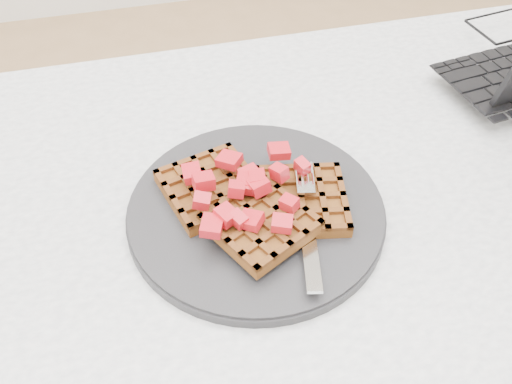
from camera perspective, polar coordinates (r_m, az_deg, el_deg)
table at (r=0.76m, az=8.25°, el=-7.93°), size 1.20×0.80×0.75m
plate at (r=0.66m, az=-0.00°, el=-1.93°), size 0.30×0.30×0.02m
waffles at (r=0.64m, az=0.10°, el=-1.02°), size 0.22×0.20×0.03m
strawberry_pile at (r=0.63m, az=-0.00°, el=0.89°), size 0.15×0.15×0.02m
fork at (r=0.63m, az=5.13°, el=-2.90°), size 0.06×0.18×0.02m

